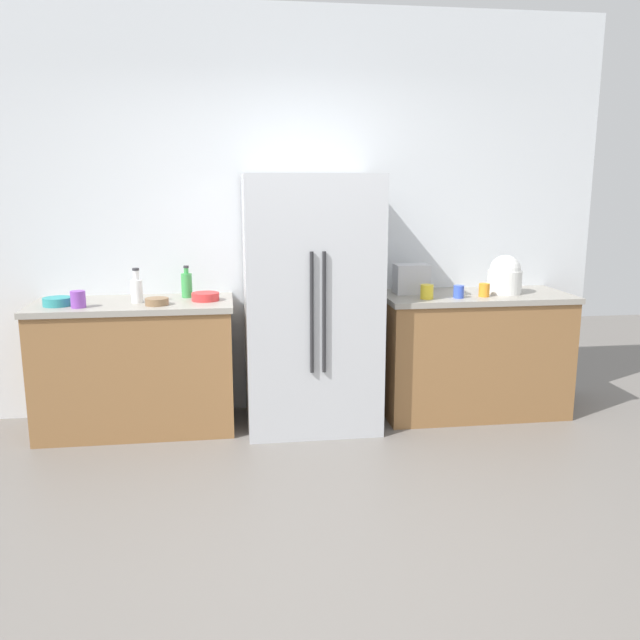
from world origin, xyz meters
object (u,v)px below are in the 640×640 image
object	(u,v)px
bottle_b	(187,285)
cup_c	(484,290)
bowl_b	(157,302)
cup_a	(459,292)
toaster	(412,279)
bowl_c	(57,302)
cup_b	(427,292)
cup_d	(78,299)
rice_cooker	(505,276)
bowl_a	(205,297)
refrigerator	(311,303)
bottle_a	(137,289)

from	to	relation	value
bottle_b	cup_c	size ratio (longest dim) A/B	2.38
bowl_b	cup_a	bearing A→B (deg)	-0.49
toaster	bowl_c	world-z (taller)	toaster
cup_a	cup_b	bearing A→B (deg)	-179.82
cup_d	toaster	bearing A→B (deg)	6.06
bowl_b	cup_b	bearing A→B (deg)	-0.57
cup_a	bowl_b	distance (m)	2.08
cup_a	cup_d	world-z (taller)	cup_d
toaster	rice_cooker	distance (m)	0.68
bowl_c	cup_a	bearing A→B (deg)	-1.74
bottle_b	bowl_a	bearing A→B (deg)	-48.11
refrigerator	toaster	world-z (taller)	refrigerator
toaster	bowl_b	distance (m)	1.81
bowl_b	bowl_c	size ratio (longest dim) A/B	0.83
rice_cooker	refrigerator	bearing A→B (deg)	-178.08
cup_a	cup_c	bearing A→B (deg)	7.95
cup_b	cup_d	size ratio (longest dim) A/B	0.91
bowl_c	bowl_b	bearing A→B (deg)	-5.73
refrigerator	rice_cooker	distance (m)	1.44
cup_a	cup_b	xyz separation A→B (m)	(-0.23, -0.00, 0.01)
rice_cooker	bowl_a	size ratio (longest dim) A/B	1.49
rice_cooker	bowl_c	bearing A→B (deg)	-178.90
bottle_a	bowl_a	xyz separation A→B (m)	(0.45, 0.02, -0.06)
rice_cooker	cup_c	xyz separation A→B (m)	(-0.20, -0.11, -0.08)
rice_cooker	bowl_c	distance (m)	3.12
bowl_b	bottle_a	bearing A→B (deg)	142.27
toaster	bottle_a	size ratio (longest dim) A/B	1.05
cup_b	cup_d	bearing A→B (deg)	-179.84
refrigerator	cup_b	xyz separation A→B (m)	(0.81, -0.10, 0.07)
rice_cooker	bottle_b	bearing A→B (deg)	176.28
bowl_c	rice_cooker	bearing A→B (deg)	1.10
refrigerator	toaster	distance (m)	0.78
toaster	bottle_a	xyz separation A→B (m)	(-1.94, -0.11, -0.02)
bottle_b	toaster	bearing A→B (deg)	-1.97
toaster	bowl_a	bearing A→B (deg)	-176.47
rice_cooker	bowl_c	world-z (taller)	rice_cooker
refrigerator	cup_c	world-z (taller)	refrigerator
cup_a	refrigerator	bearing A→B (deg)	174.80
toaster	rice_cooker	xyz separation A→B (m)	(0.67, -0.09, 0.02)
rice_cooker	bowl_a	bearing A→B (deg)	179.95
cup_d	bowl_c	distance (m)	0.18
toaster	cup_d	xyz separation A→B (m)	(-2.29, -0.24, -0.05)
bowl_a	refrigerator	bearing A→B (deg)	-3.96
cup_a	cup_d	xyz separation A→B (m)	(-2.57, -0.01, 0.01)
rice_cooker	bowl_b	distance (m)	2.48
bottle_a	cup_d	world-z (taller)	bottle_a
bottle_a	cup_d	bearing A→B (deg)	-159.48
bottle_b	cup_b	bearing A→B (deg)	-9.98
toaster	bowl_b	xyz separation A→B (m)	(-1.80, -0.22, -0.08)
toaster	bowl_a	distance (m)	1.49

